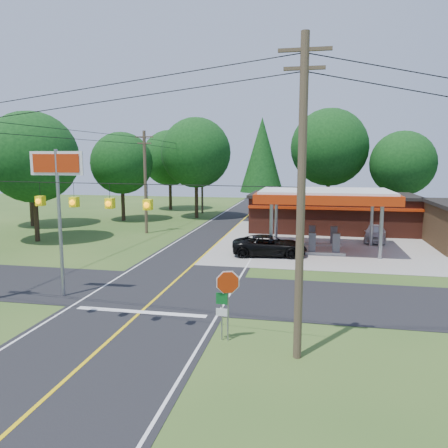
% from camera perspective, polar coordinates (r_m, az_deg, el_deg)
% --- Properties ---
extents(ground, '(120.00, 120.00, 0.00)m').
position_cam_1_polar(ground, '(24.89, -7.73, -8.60)').
color(ground, '#2D511C').
rests_on(ground, ground).
extents(main_highway, '(8.00, 120.00, 0.02)m').
position_cam_1_polar(main_highway, '(24.89, -7.73, -8.58)').
color(main_highway, black).
rests_on(main_highway, ground).
extents(cross_road, '(70.00, 7.00, 0.02)m').
position_cam_1_polar(cross_road, '(24.89, -7.73, -8.57)').
color(cross_road, black).
rests_on(cross_road, ground).
extents(lane_center_yellow, '(0.15, 110.00, 0.00)m').
position_cam_1_polar(lane_center_yellow, '(24.88, -7.73, -8.55)').
color(lane_center_yellow, yellow).
rests_on(lane_center_yellow, main_highway).
extents(gas_canopy, '(10.60, 7.40, 4.88)m').
position_cam_1_polar(gas_canopy, '(35.65, 13.03, 3.41)').
color(gas_canopy, gray).
rests_on(gas_canopy, ground).
extents(convenience_store, '(16.40, 7.55, 3.80)m').
position_cam_1_polar(convenience_store, '(45.85, 13.79, 1.51)').
color(convenience_store, '#572418').
rests_on(convenience_store, ground).
extents(utility_pole_near_right, '(1.80, 0.30, 11.50)m').
position_cam_1_polar(utility_pole_near_right, '(15.56, 10.04, 3.49)').
color(utility_pole_near_right, '#473828').
rests_on(utility_pole_near_right, ground).
extents(utility_pole_far_left, '(1.80, 0.30, 10.00)m').
position_cam_1_polar(utility_pole_far_left, '(43.51, -10.24, 5.60)').
color(utility_pole_far_left, '#473828').
rests_on(utility_pole_far_left, ground).
extents(utility_pole_north, '(0.30, 0.30, 9.50)m').
position_cam_1_polar(utility_pole_north, '(59.30, -2.88, 6.01)').
color(utility_pole_north, '#473828').
rests_on(utility_pole_north, ground).
extents(overhead_beacons, '(17.04, 2.04, 1.03)m').
position_cam_1_polar(overhead_beacons, '(18.72, -16.97, 4.85)').
color(overhead_beacons, black).
rests_on(overhead_beacons, ground).
extents(treeline_backdrop, '(70.27, 51.59, 13.30)m').
position_cam_1_polar(treeline_backdrop, '(47.02, 2.61, 8.72)').
color(treeline_backdrop, '#332316').
rests_on(treeline_backdrop, ground).
extents(suv_car, '(6.16, 6.16, 1.56)m').
position_cam_1_polar(suv_car, '(33.26, 5.94, -2.84)').
color(suv_car, black).
rests_on(suv_car, ground).
extents(sedan_car, '(5.11, 5.11, 1.51)m').
position_cam_1_polar(sedan_car, '(41.07, 19.14, -1.14)').
color(sedan_car, silver).
rests_on(sedan_car, ground).
extents(big_stop_sign, '(2.89, 0.21, 7.78)m').
position_cam_1_polar(big_stop_sign, '(24.19, -20.90, 4.62)').
color(big_stop_sign, gray).
rests_on(big_stop_sign, ground).
extents(octagonal_stop_sign, '(0.96, 0.35, 2.93)m').
position_cam_1_polar(octagonal_stop_sign, '(17.51, 0.51, -8.32)').
color(octagonal_stop_sign, gray).
rests_on(octagonal_stop_sign, ground).
extents(route_sign_post, '(0.47, 0.10, 2.29)m').
position_cam_1_polar(route_sign_post, '(17.81, -0.29, -10.90)').
color(route_sign_post, gray).
rests_on(route_sign_post, ground).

